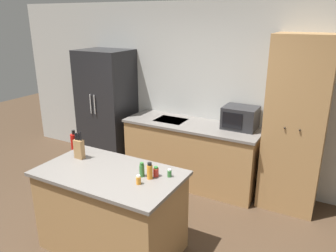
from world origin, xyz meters
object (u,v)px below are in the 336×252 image
object	(u,v)px
spice_bottle_short_red	(142,170)
spice_bottle_green_herb	(156,172)
knife_block	(79,148)
pantry_cabinet	(295,126)
fire_extinguisher	(75,145)
microwave	(240,118)
spice_bottle_pale_salt	(139,180)
spice_bottle_amber_oil	(150,171)
refrigerator	(107,109)
spice_bottle_tall_dark	(169,173)

from	to	relation	value
spice_bottle_short_red	spice_bottle_green_herb	bearing A→B (deg)	28.26
knife_block	spice_bottle_short_red	size ratio (longest dim) A/B	2.18
pantry_cabinet	knife_block	size ratio (longest dim) A/B	6.96
pantry_cabinet	fire_extinguisher	distance (m)	3.67
knife_block	microwave	bearing A→B (deg)	54.11
pantry_cabinet	spice_bottle_pale_salt	distance (m)	2.16
microwave	spice_bottle_pale_salt	world-z (taller)	microwave
spice_bottle_short_red	spice_bottle_amber_oil	distance (m)	0.09
spice_bottle_short_red	spice_bottle_pale_salt	size ratio (longest dim) A/B	1.64
refrigerator	knife_block	xyz separation A→B (m)	(0.92, -1.63, 0.07)
refrigerator	pantry_cabinet	xyz separation A→B (m)	(2.91, 0.05, 0.15)
microwave	fire_extinguisher	xyz separation A→B (m)	(-2.84, -0.28, -0.86)
refrigerator	spice_bottle_pale_salt	bearing A→B (deg)	-44.89
pantry_cabinet	spice_bottle_green_herb	distance (m)	1.95
refrigerator	microwave	bearing A→B (deg)	3.21
spice_bottle_short_red	spice_bottle_amber_oil	world-z (taller)	spice_bottle_amber_oil
refrigerator	spice_bottle_tall_dark	distance (m)	2.53
spice_bottle_amber_oil	refrigerator	bearing A→B (deg)	138.01
refrigerator	pantry_cabinet	size ratio (longest dim) A/B	0.86
spice_bottle_short_red	fire_extinguisher	world-z (taller)	spice_bottle_short_red
refrigerator	spice_bottle_pale_salt	world-z (taller)	refrigerator
refrigerator	spice_bottle_tall_dark	xyz separation A→B (m)	(2.00, -1.54, -0.01)
spice_bottle_short_red	spice_bottle_green_herb	xyz separation A→B (m)	(0.12, 0.06, -0.02)
knife_block	spice_bottle_amber_oil	size ratio (longest dim) A/B	1.88
microwave	fire_extinguisher	bearing A→B (deg)	-174.34
spice_bottle_short_red	spice_bottle_green_herb	distance (m)	0.14
knife_block	refrigerator	bearing A→B (deg)	119.52
microwave	refrigerator	bearing A→B (deg)	-176.79
spice_bottle_short_red	spice_bottle_amber_oil	xyz separation A→B (m)	(0.09, -0.00, 0.01)
knife_block	fire_extinguisher	distance (m)	2.29
refrigerator	microwave	world-z (taller)	refrigerator
spice_bottle_amber_oil	pantry_cabinet	bearing A→B (deg)	58.44
microwave	spice_bottle_tall_dark	bearing A→B (deg)	-96.46
refrigerator	microwave	xyz separation A→B (m)	(2.19, 0.12, 0.14)
spice_bottle_pale_salt	pantry_cabinet	bearing A→B (deg)	59.65
knife_block	spice_bottle_short_red	xyz separation A→B (m)	(0.84, -0.04, -0.05)
spice_bottle_amber_oil	spice_bottle_pale_salt	size ratio (longest dim) A/B	1.90
spice_bottle_amber_oil	spice_bottle_short_red	bearing A→B (deg)	177.96
refrigerator	spice_bottle_tall_dark	size ratio (longest dim) A/B	23.61
spice_bottle_short_red	microwave	bearing A→B (deg)	76.51
spice_bottle_green_herb	spice_bottle_short_red	bearing A→B (deg)	-151.74
knife_block	spice_bottle_tall_dark	world-z (taller)	knife_block
spice_bottle_tall_dark	fire_extinguisher	size ratio (longest dim) A/B	0.16
knife_block	spice_bottle_green_herb	distance (m)	0.96
spice_bottle_short_red	fire_extinguisher	bearing A→B (deg)	148.05
spice_bottle_pale_salt	knife_block	bearing A→B (deg)	168.50
pantry_cabinet	microwave	bearing A→B (deg)	174.41
pantry_cabinet	spice_bottle_short_red	xyz separation A→B (m)	(-1.15, -1.72, -0.13)
pantry_cabinet	spice_bottle_amber_oil	size ratio (longest dim) A/B	13.08
microwave	spice_bottle_green_herb	size ratio (longest dim) A/B	4.37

